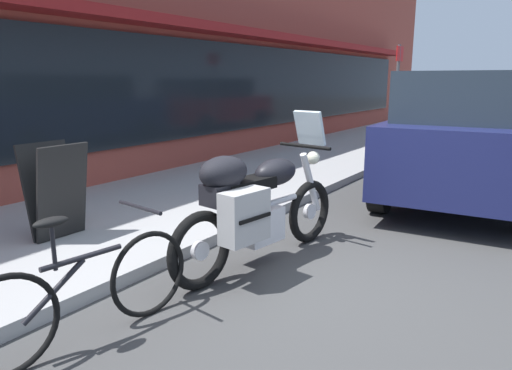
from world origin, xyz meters
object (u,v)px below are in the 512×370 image
object	(u,v)px
parked_minivan	(478,133)
parked_car_down_block	(498,113)
parked_bicycle	(85,293)
touring_motorcycle	(256,204)
sandwich_board_sign	(56,191)
parking_sign_pole	(397,89)

from	to	relation	value
parked_minivan	parked_car_down_block	size ratio (longest dim) A/B	1.08
parked_bicycle	touring_motorcycle	bearing A→B (deg)	-6.99
parked_minivan	parked_car_down_block	bearing A→B (deg)	4.04
sandwich_board_sign	touring_motorcycle	bearing A→B (deg)	-70.41
parked_bicycle	parking_sign_pole	xyz separation A→B (m)	(8.98, 0.81, 1.16)
parked_bicycle	parked_minivan	bearing A→B (deg)	-13.85
sandwich_board_sign	parked_car_down_block	bearing A→B (deg)	-15.54
parked_bicycle	parked_minivan	world-z (taller)	parked_minivan
parked_minivan	parking_sign_pole	xyz separation A→B (m)	(3.22, 2.23, 0.56)
touring_motorcycle	sandwich_board_sign	xyz separation A→B (m)	(-0.71, 1.99, -0.00)
parked_bicycle	parked_minivan	distance (m)	5.97
parked_minivan	parking_sign_pole	world-z (taller)	parking_sign_pole
sandwich_board_sign	parked_car_down_block	world-z (taller)	parked_car_down_block
parked_bicycle	parking_sign_pole	size ratio (longest dim) A/B	0.70
parked_car_down_block	parked_bicycle	bearing A→B (deg)	174.66
touring_motorcycle	parked_car_down_block	xyz separation A→B (m)	(9.43, -0.83, 0.31)
touring_motorcycle	parked_car_down_block	bearing A→B (deg)	-5.04
touring_motorcycle	parking_sign_pole	bearing A→B (deg)	7.94
touring_motorcycle	parked_bicycle	distance (m)	1.74
touring_motorcycle	parking_sign_pole	world-z (taller)	parking_sign_pole
parked_bicycle	sandwich_board_sign	bearing A→B (deg)	60.55
touring_motorcycle	parked_car_down_block	size ratio (longest dim) A/B	0.48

